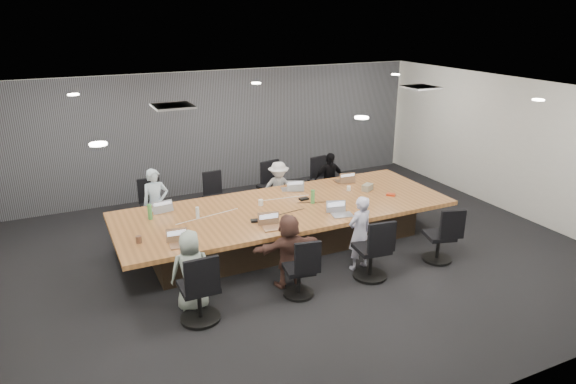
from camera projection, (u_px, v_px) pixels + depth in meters
name	position (u px, v px, depth m)	size (l,w,h in m)	color
floor	(298.00, 255.00, 9.02)	(10.00, 8.00, 0.00)	black
ceiling	(299.00, 95.00, 8.07)	(10.00, 8.00, 0.00)	white
wall_back	(222.00, 131.00, 11.95)	(10.00, 2.80, 0.00)	silver
wall_front	(475.00, 292.00, 5.14)	(10.00, 2.80, 0.00)	silver
wall_right	(515.00, 147.00, 10.56)	(8.00, 2.80, 0.00)	silver
curtain	(223.00, 132.00, 11.88)	(9.80, 0.04, 2.80)	#53545B
conference_table	(286.00, 224.00, 9.31)	(6.00, 2.20, 0.74)	#2D2116
chair_0	(153.00, 211.00, 9.94)	(0.53, 0.53, 0.79)	black
chair_1	(216.00, 202.00, 10.45)	(0.50, 0.50, 0.74)	black
chair_2	(272.00, 191.00, 10.93)	(0.58, 0.58, 0.85)	black
chair_3	(321.00, 185.00, 11.43)	(0.52, 0.52, 0.77)	black
chair_4	(199.00, 292.00, 7.00)	(0.59, 0.59, 0.87)	black
chair_5	(299.00, 274.00, 7.64)	(0.49, 0.49, 0.73)	black
chair_6	(371.00, 253.00, 8.13)	(0.57, 0.57, 0.85)	black
chair_7	(439.00, 240.00, 8.70)	(0.52, 0.52, 0.77)	black
person_0	(156.00, 204.00, 9.55)	(0.48, 0.32, 1.33)	silver
laptop_0	(162.00, 209.00, 9.05)	(0.35, 0.24, 0.02)	#B2B2B7
person_2	(279.00, 189.00, 10.59)	(0.75, 0.43, 1.16)	#BDBDBD
laptop_2	(290.00, 189.00, 10.06)	(0.34, 0.23, 0.02)	#B2B2B7
person_3	(329.00, 180.00, 11.06)	(0.71, 0.29, 1.21)	black
laptop_3	(343.00, 181.00, 10.54)	(0.34, 0.23, 0.02)	#8C6647
person_4	(191.00, 270.00, 7.24)	(0.58, 0.38, 1.19)	#96A599
laptop_4	(181.00, 245.00, 7.66)	(0.32, 0.22, 0.02)	#8C6647
person_5	(289.00, 250.00, 7.86)	(1.09, 0.35, 1.18)	brown
laptop_5	(274.00, 228.00, 8.27)	(0.36, 0.25, 0.02)	#8C6647
person_6	(360.00, 233.00, 8.36)	(0.46, 0.30, 1.27)	silver
laptop_6	(342.00, 215.00, 8.79)	(0.35, 0.24, 0.02)	#B2B2B7
bottle_green_left	(150.00, 212.00, 8.60)	(0.07, 0.07, 0.26)	#4DA24D
bottle_green_right	(313.00, 197.00, 9.31)	(0.07, 0.07, 0.26)	#4DA24D
bottle_clear	(198.00, 213.00, 8.64)	(0.06, 0.06, 0.20)	silver
cup_white_far	(261.00, 203.00, 9.23)	(0.09, 0.09, 0.11)	white
cup_white_near	(349.00, 188.00, 9.99)	(0.08, 0.08, 0.09)	white
mug_brown	(139.00, 239.00, 7.75)	(0.09, 0.09, 0.11)	brown
mic_left	(256.00, 221.00, 8.54)	(0.16, 0.11, 0.03)	black
mic_right	(304.00, 199.00, 9.52)	(0.17, 0.11, 0.03)	black
stapler	(289.00, 218.00, 8.62)	(0.16, 0.04, 0.06)	black
canvas_bag	(367.00, 187.00, 9.99)	(0.23, 0.14, 0.12)	gray
snack_packet	(391.00, 195.00, 9.73)	(0.16, 0.11, 0.04)	red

